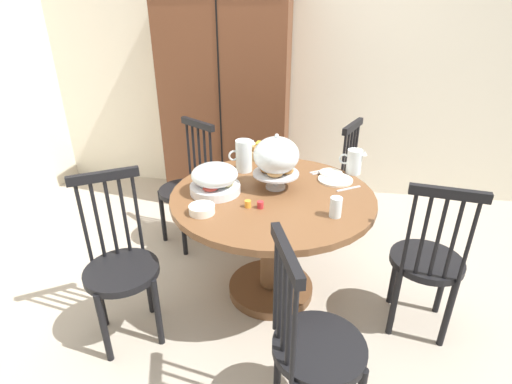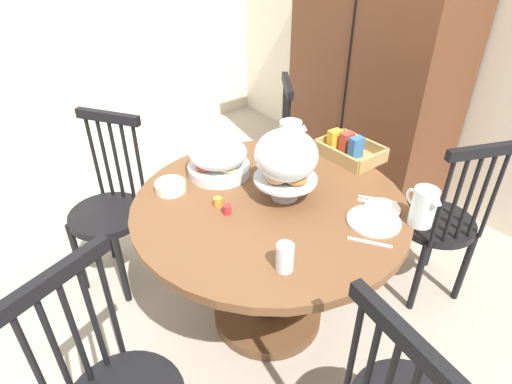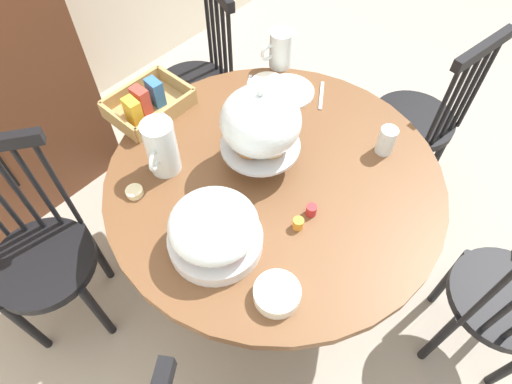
# 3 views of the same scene
# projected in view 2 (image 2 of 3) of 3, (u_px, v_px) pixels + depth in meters

# --- Properties ---
(ground_plane) EXTENTS (10.00, 10.00, 0.00)m
(ground_plane) POSITION_uv_depth(u_px,v_px,m) (246.00, 321.00, 2.26)
(ground_plane) COLOR #A89E8E
(wall_back) EXTENTS (4.80, 0.06, 2.60)m
(wall_back) POSITION_uv_depth(u_px,v_px,m) (496.00, 17.00, 2.48)
(wall_back) COLOR silver
(wall_back) RESTS_ON ground_plane
(wooden_armoire) EXTENTS (1.18, 0.60, 1.96)m
(wooden_armoire) POSITION_uv_depth(u_px,v_px,m) (377.00, 60.00, 2.84)
(wooden_armoire) COLOR brown
(wooden_armoire) RESTS_ON ground_plane
(dining_table) EXTENTS (1.21, 1.21, 0.74)m
(dining_table) POSITION_uv_depth(u_px,v_px,m) (269.00, 239.00, 2.00)
(dining_table) COLOR brown
(dining_table) RESTS_ON ground_plane
(windsor_chair_near_window) EXTENTS (0.46, 0.46, 0.97)m
(windsor_chair_near_window) POSITION_uv_depth(u_px,v_px,m) (110.00, 212.00, 2.31)
(windsor_chair_near_window) COLOR black
(windsor_chair_near_window) RESTS_ON ground_plane
(windsor_chair_far_side) EXTENTS (0.44, 0.44, 0.97)m
(windsor_chair_far_side) POSITION_uv_depth(u_px,v_px,m) (438.00, 225.00, 2.21)
(windsor_chair_far_side) COLOR black
(windsor_chair_far_side) RESTS_ON ground_plane
(windsor_chair_host_seat) EXTENTS (0.46, 0.46, 0.97)m
(windsor_chair_host_seat) POSITION_uv_depth(u_px,v_px,m) (264.00, 159.00, 2.80)
(windsor_chair_host_seat) COLOR black
(windsor_chair_host_seat) RESTS_ON ground_plane
(pastry_stand_with_dome) EXTENTS (0.28, 0.28, 0.34)m
(pastry_stand_with_dome) POSITION_uv_depth(u_px,v_px,m) (286.00, 158.00, 1.81)
(pastry_stand_with_dome) COLOR silver
(pastry_stand_with_dome) RESTS_ON dining_table
(fruit_platter_covered) EXTENTS (0.30, 0.30, 0.18)m
(fruit_platter_covered) POSITION_uv_depth(u_px,v_px,m) (218.00, 158.00, 2.04)
(fruit_platter_covered) COLOR silver
(fruit_platter_covered) RESTS_ON dining_table
(orange_juice_pitcher) EXTENTS (0.18, 0.12, 0.21)m
(orange_juice_pitcher) POSITION_uv_depth(u_px,v_px,m) (290.00, 143.00, 2.15)
(orange_juice_pitcher) COLOR silver
(orange_juice_pitcher) RESTS_ON dining_table
(milk_pitcher) EXTENTS (0.18, 0.10, 0.17)m
(milk_pitcher) POSITION_uv_depth(u_px,v_px,m) (423.00, 208.00, 1.71)
(milk_pitcher) COLOR silver
(milk_pitcher) RESTS_ON dining_table
(cereal_basket) EXTENTS (0.32, 0.24, 0.12)m
(cereal_basket) POSITION_uv_depth(u_px,v_px,m) (349.00, 149.00, 2.22)
(cereal_basket) COLOR tan
(cereal_basket) RESTS_ON dining_table
(china_plate_large) EXTENTS (0.22, 0.22, 0.01)m
(china_plate_large) POSITION_uv_depth(u_px,v_px,m) (374.00, 221.00, 1.76)
(china_plate_large) COLOR white
(china_plate_large) RESTS_ON dining_table
(china_plate_small) EXTENTS (0.15, 0.15, 0.01)m
(china_plate_small) POSITION_uv_depth(u_px,v_px,m) (382.00, 208.00, 1.81)
(china_plate_small) COLOR white
(china_plate_small) RESTS_ON china_plate_large
(cereal_bowl) EXTENTS (0.14, 0.14, 0.04)m
(cereal_bowl) POSITION_uv_depth(u_px,v_px,m) (170.00, 187.00, 1.95)
(cereal_bowl) COLOR white
(cereal_bowl) RESTS_ON dining_table
(drinking_glass) EXTENTS (0.06, 0.06, 0.11)m
(drinking_glass) POSITION_uv_depth(u_px,v_px,m) (285.00, 257.00, 1.50)
(drinking_glass) COLOR silver
(drinking_glass) RESTS_ON dining_table
(butter_dish) EXTENTS (0.06, 0.06, 0.02)m
(butter_dish) POSITION_uv_depth(u_px,v_px,m) (269.00, 148.00, 2.29)
(butter_dish) COLOR beige
(butter_dish) RESTS_ON dining_table
(jam_jar_strawberry) EXTENTS (0.04, 0.04, 0.04)m
(jam_jar_strawberry) POSITION_uv_depth(u_px,v_px,m) (227.00, 209.00, 1.80)
(jam_jar_strawberry) COLOR #B7282D
(jam_jar_strawberry) RESTS_ON dining_table
(jam_jar_apricot) EXTENTS (0.04, 0.04, 0.04)m
(jam_jar_apricot) POSITION_uv_depth(u_px,v_px,m) (218.00, 202.00, 1.85)
(jam_jar_apricot) COLOR orange
(jam_jar_apricot) RESTS_ON dining_table
(table_knife) EXTENTS (0.15, 0.10, 0.01)m
(table_knife) POSITION_uv_depth(u_px,v_px,m) (377.00, 203.00, 1.87)
(table_knife) COLOR silver
(table_knife) RESTS_ON dining_table
(dinner_fork) EXTENTS (0.15, 0.10, 0.01)m
(dinner_fork) POSITION_uv_depth(u_px,v_px,m) (378.00, 200.00, 1.89)
(dinner_fork) COLOR silver
(dinner_fork) RESTS_ON dining_table
(soup_spoon) EXTENTS (0.15, 0.10, 0.01)m
(soup_spoon) POSITION_uv_depth(u_px,v_px,m) (369.00, 242.00, 1.65)
(soup_spoon) COLOR silver
(soup_spoon) RESTS_ON dining_table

